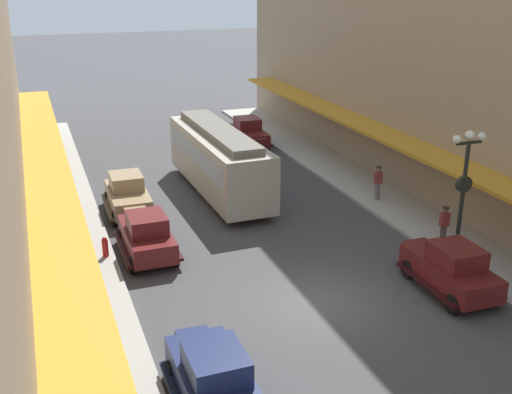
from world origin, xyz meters
The scene contains 16 objects.
ground_plane centered at (0.00, 0.00, 0.00)m, with size 200.00×200.00×0.00m, color #424244.
sidewalk_left centered at (-7.50, 0.00, 0.07)m, with size 3.00×60.00×0.15m, color #A8A59E.
sidewalk_right centered at (7.50, 0.00, 0.07)m, with size 3.00×60.00×0.15m, color #A8A59E.
parked_car_0 centered at (4.76, -0.91, 0.94)m, with size 2.20×4.28×1.84m.
parked_car_1 centered at (-4.73, 5.72, 0.94)m, with size 2.14×4.26×1.84m.
parked_car_2 centered at (-4.66, 10.67, 0.94)m, with size 2.20×4.28×1.84m.
parked_car_3 centered at (-4.87, -4.00, 0.94)m, with size 2.15×4.26×1.84m.
parked_car_4 centered at (4.55, 19.63, 0.94)m, with size 2.31×4.32×1.84m.
streetcar centered at (0.14, 11.69, 1.90)m, with size 2.72×9.65×3.46m.
lamp_post_with_clock centered at (6.40, 0.91, 2.99)m, with size 1.42×0.44×5.16m.
fire_hydrant centered at (-6.35, 5.94, 0.56)m, with size 0.24×0.24×0.82m.
pedestrian_0 centered at (-8.08, 6.02, 0.99)m, with size 0.36×0.24×1.64m.
pedestrian_1 centered at (-7.24, 12.03, 1.01)m, with size 0.36×0.28×1.67m.
pedestrian_2 centered at (-7.22, 16.19, 1.01)m, with size 0.36×0.28×1.67m.
pedestrian_3 centered at (6.72, 2.18, 1.01)m, with size 0.36×0.28×1.67m.
pedestrian_4 centered at (7.02, 7.80, 1.01)m, with size 0.36×0.28×1.67m.
Camera 1 is at (-8.50, -16.87, 10.80)m, focal length 43.48 mm.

